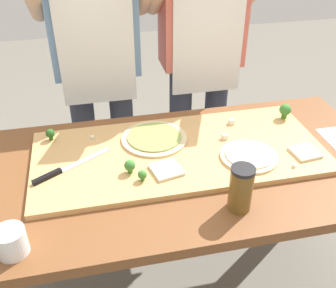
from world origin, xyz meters
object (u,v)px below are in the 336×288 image
(cheese_crumble_a, at_px, (231,122))
(cheese_crumble_c, at_px, (93,137))
(sauce_jar, at_px, (241,188))
(flour_cup, at_px, (12,243))
(broccoli_floret_back_mid, at_px, (142,175))
(cheese_crumble_d, at_px, (294,166))
(broccoli_floret_center_left, at_px, (130,166))
(broccoli_floret_back_right, at_px, (285,110))
(pizza_slice_far_left, at_px, (305,152))
(cook_left, at_px, (96,53))
(pizza_whole_pesto_green, at_px, (154,138))
(pizza_whole_white_garlic, at_px, (249,156))
(broccoli_floret_front_right, at_px, (50,134))
(prep_table, at_px, (191,185))
(chefs_knife, at_px, (62,170))
(pizza_slice_center, at_px, (166,170))
(cheese_crumble_b, at_px, (225,137))
(cook_right, at_px, (202,45))

(cheese_crumble_a, distance_m, cheese_crumble_c, 0.59)
(sauce_jar, bearing_deg, flour_cup, -176.87)
(flour_cup, bearing_deg, broccoli_floret_back_mid, 28.04)
(broccoli_floret_back_mid, xyz_separation_m, cheese_crumble_d, (0.55, -0.04, -0.02))
(broccoli_floret_center_left, distance_m, cheese_crumble_a, 0.53)
(cheese_crumble_c, relative_size, cheese_crumble_d, 1.11)
(broccoli_floret_back_right, bearing_deg, flour_cup, -154.66)
(pizza_slice_far_left, height_order, cook_left, cook_left)
(cheese_crumble_c, bearing_deg, broccoli_floret_back_right, -0.67)
(sauce_jar, bearing_deg, pizza_whole_pesto_green, 114.88)
(cheese_crumble_c, bearing_deg, pizza_whole_pesto_green, -13.44)
(pizza_whole_white_garlic, distance_m, pizza_slice_far_left, 0.22)
(broccoli_floret_front_right, xyz_separation_m, broccoli_floret_back_right, (1.00, -0.04, 0.01))
(broccoli_floret_center_left, xyz_separation_m, cook_left, (-0.06, 0.70, 0.17))
(pizza_whole_white_garlic, xyz_separation_m, sauce_jar, (-0.13, -0.23, 0.05))
(prep_table, distance_m, flour_cup, 0.70)
(chefs_knife, height_order, flour_cup, flour_cup)
(pizza_slice_center, xyz_separation_m, cheese_crumble_b, (0.27, 0.16, 0.00))
(sauce_jar, xyz_separation_m, cook_left, (-0.38, 0.93, 0.14))
(broccoli_floret_back_mid, xyz_separation_m, cheese_crumble_c, (-0.15, 0.31, -0.02))
(broccoli_floret_back_mid, bearing_deg, cheese_crumble_c, 116.72)
(cheese_crumble_b, height_order, cook_left, cook_left)
(broccoli_floret_center_left, height_order, cook_right, cook_right)
(pizza_slice_far_left, bearing_deg, sauce_jar, -149.07)
(cook_left, xyz_separation_m, cook_right, (0.52, 0.00, 0.00))
(sauce_jar, height_order, cook_right, cook_right)
(broccoli_floret_back_mid, bearing_deg, broccoli_floret_back_right, 23.64)
(broccoli_floret_front_right, relative_size, cheese_crumble_d, 3.93)
(cheese_crumble_a, bearing_deg, flour_cup, -148.53)
(chefs_knife, relative_size, pizza_whole_white_garlic, 1.29)
(pizza_whole_white_garlic, height_order, pizza_slice_center, pizza_whole_white_garlic)
(pizza_whole_white_garlic, bearing_deg, flour_cup, -161.97)
(cook_right, bearing_deg, pizza_whole_white_garlic, -90.98)
(pizza_whole_white_garlic, bearing_deg, cheese_crumble_a, 85.27)
(sauce_jar, bearing_deg, pizza_slice_far_left, 30.93)
(prep_table, bearing_deg, cook_right, 71.44)
(cook_left, bearing_deg, pizza_whole_white_garlic, -54.08)
(broccoli_floret_front_right, bearing_deg, sauce_jar, -40.47)
(broccoli_floret_front_right, distance_m, broccoli_floret_back_right, 1.00)
(pizza_whole_pesto_green, xyz_separation_m, cook_left, (-0.18, 0.50, 0.19))
(broccoli_floret_back_right, bearing_deg, sauce_jar, -129.26)
(pizza_whole_pesto_green, distance_m, pizza_slice_center, 0.22)
(broccoli_floret_center_left, distance_m, cheese_crumble_d, 0.60)
(broccoli_floret_front_right, height_order, broccoli_floret_back_right, broccoli_floret_back_right)
(chefs_knife, height_order, cook_left, cook_left)
(pizza_slice_far_left, relative_size, broccoli_floret_back_right, 1.42)
(broccoli_floret_back_right, bearing_deg, broccoli_floret_center_left, -161.20)
(chefs_knife, height_order, cook_right, cook_right)
(pizza_whole_pesto_green, bearing_deg, cheese_crumble_d, -31.95)
(chefs_knife, height_order, broccoli_floret_back_right, broccoli_floret_back_right)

